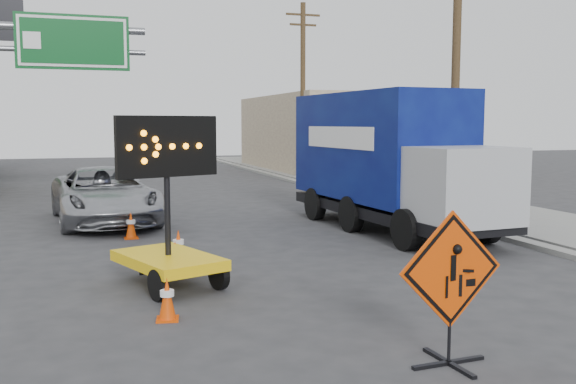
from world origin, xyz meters
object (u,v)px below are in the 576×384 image
arrow_board (168,249)px  pickup_truck (104,195)px  construction_sign (451,284)px  box_truck (389,168)px

arrow_board → pickup_truck: 8.20m
construction_sign → pickup_truck: (-3.53, 13.05, -0.18)m
construction_sign → pickup_truck: bearing=101.7°
construction_sign → arrow_board: 5.62m
construction_sign → arrow_board: arrow_board is taller
construction_sign → arrow_board: size_ratio=0.62×
construction_sign → pickup_truck: construction_sign is taller
arrow_board → box_truck: bearing=13.4°
construction_sign → box_truck: size_ratio=0.24×
construction_sign → arrow_board: (-2.75, 4.89, -0.32)m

